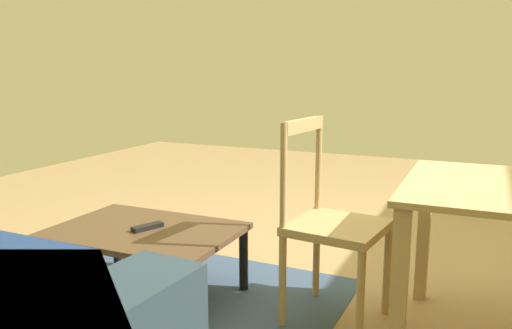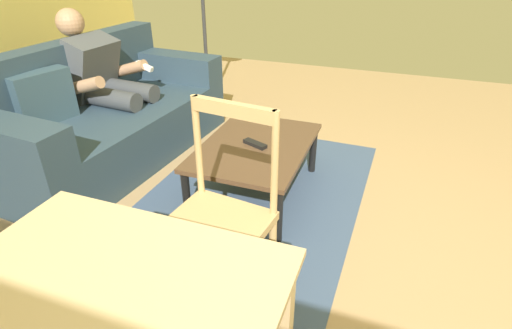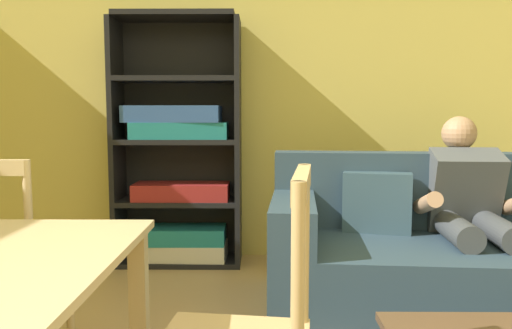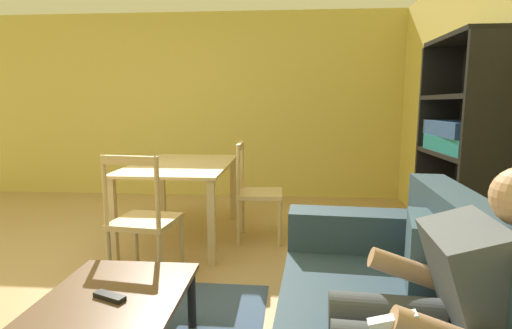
{
  "view_description": "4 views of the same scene",
  "coord_description": "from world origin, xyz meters",
  "px_view_note": "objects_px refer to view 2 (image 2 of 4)",
  "views": [
    {
      "loc": [
        -0.74,
        2.85,
        1.2
      ],
      "look_at": [
        -0.08,
        1.38,
        0.9
      ],
      "focal_mm": 36.0,
      "sensor_mm": 36.0,
      "label": 1
    },
    {
      "loc": [
        -1.35,
        -0.06,
        1.53
      ],
      "look_at": [
        0.84,
        0.74,
        0.23
      ],
      "focal_mm": 28.04,
      "sensor_mm": 36.0,
      "label": 2
    },
    {
      "loc": [
        -0.06,
        -0.74,
        1.12
      ],
      "look_at": [
        -0.08,
        1.38,
        0.9
      ],
      "focal_mm": 35.33,
      "sensor_mm": 36.0,
      "label": 3
    },
    {
      "loc": [
        2.52,
        1.58,
        1.3
      ],
      "look_at": [
        -0.08,
        1.38,
        0.9
      ],
      "focal_mm": 27.51,
      "sensor_mm": 36.0,
      "label": 4
    }
  ],
  "objects_px": {
    "person_lounging": "(106,81)",
    "tv_remote": "(255,144)",
    "coffee_table": "(256,150)",
    "dining_chair_facing_couch": "(218,223)",
    "couch": "(103,118)"
  },
  "relations": [
    {
      "from": "couch",
      "to": "coffee_table",
      "type": "height_order",
      "value": "couch"
    },
    {
      "from": "dining_chair_facing_couch",
      "to": "tv_remote",
      "type": "bearing_deg",
      "value": 10.49
    },
    {
      "from": "tv_remote",
      "to": "dining_chair_facing_couch",
      "type": "relative_size",
      "value": 0.18
    },
    {
      "from": "tv_remote",
      "to": "coffee_table",
      "type": "bearing_deg",
      "value": -156.46
    },
    {
      "from": "person_lounging",
      "to": "tv_remote",
      "type": "height_order",
      "value": "person_lounging"
    },
    {
      "from": "coffee_table",
      "to": "dining_chair_facing_couch",
      "type": "xyz_separation_m",
      "value": [
        -0.95,
        -0.17,
        0.14
      ]
    },
    {
      "from": "coffee_table",
      "to": "dining_chair_facing_couch",
      "type": "distance_m",
      "value": 0.98
    },
    {
      "from": "dining_chair_facing_couch",
      "to": "couch",
      "type": "bearing_deg",
      "value": 54.17
    },
    {
      "from": "coffee_table",
      "to": "person_lounging",
      "type": "bearing_deg",
      "value": 77.59
    },
    {
      "from": "couch",
      "to": "tv_remote",
      "type": "bearing_deg",
      "value": -96.67
    },
    {
      "from": "person_lounging",
      "to": "coffee_table",
      "type": "distance_m",
      "value": 1.43
    },
    {
      "from": "couch",
      "to": "dining_chair_facing_couch",
      "type": "distance_m",
      "value": 1.87
    },
    {
      "from": "tv_remote",
      "to": "dining_chair_facing_couch",
      "type": "xyz_separation_m",
      "value": [
        -0.93,
        -0.17,
        0.08
      ]
    },
    {
      "from": "person_lounging",
      "to": "tv_remote",
      "type": "relative_size",
      "value": 6.45
    },
    {
      "from": "couch",
      "to": "person_lounging",
      "type": "bearing_deg",
      "value": 14.96
    }
  ]
}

